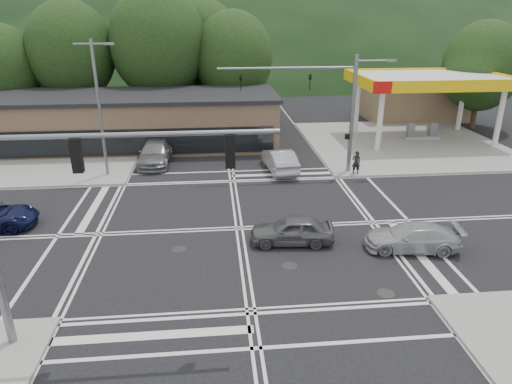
{
  "coord_description": "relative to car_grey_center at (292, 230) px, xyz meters",
  "views": [
    {
      "loc": [
        -1.2,
        -21.45,
        10.53
      ],
      "look_at": [
        1.03,
        1.53,
        1.4
      ],
      "focal_mm": 32.0,
      "sensor_mm": 36.0,
      "label": 1
    }
  ],
  "objects": [
    {
      "name": "car_grey_center",
      "position": [
        0.0,
        0.0,
        0.0
      ],
      "size": [
        4.16,
        1.96,
        1.38
      ],
      "primitive_type": "imported",
      "rotation": [
        0.0,
        0.0,
        -1.66
      ],
      "color": "#535457",
      "rests_on": "ground"
    },
    {
      "name": "car_queue_b",
      "position": [
        -0.07,
        21.73,
        0.06
      ],
      "size": [
        2.32,
        4.59,
        1.5
      ],
      "primitive_type": "imported",
      "rotation": [
        0.0,
        0.0,
        3.01
      ],
      "color": "silver",
      "rests_on": "ground"
    },
    {
      "name": "commercial_row",
      "position": [
        -10.46,
        18.84,
        1.31
      ],
      "size": [
        24.0,
        8.0,
        4.0
      ],
      "primitive_type": "cube",
      "color": "brown",
      "rests_on": "ground"
    },
    {
      "name": "car_northbound",
      "position": [
        -7.96,
        13.5,
        0.11
      ],
      "size": [
        2.37,
        5.57,
        1.6
      ],
      "primitive_type": "imported",
      "rotation": [
        0.0,
        0.0,
        -0.02
      ],
      "color": "slate",
      "rests_on": "ground"
    },
    {
      "name": "tree_n_c",
      "position": [
        -1.46,
        25.84,
        5.8
      ],
      "size": [
        7.6,
        7.6,
        10.87
      ],
      "color": "#382619",
      "rests_on": "ground"
    },
    {
      "name": "convenience_store",
      "position": [
        17.54,
        26.84,
        1.21
      ],
      "size": [
        10.0,
        6.0,
        3.8
      ],
      "primitive_type": "cube",
      "color": "#846B4F",
      "rests_on": "ground"
    },
    {
      "name": "pedestrian",
      "position": [
        6.04,
        9.34,
        0.27
      ],
      "size": [
        0.61,
        0.43,
        1.61
      ],
      "primitive_type": "imported",
      "rotation": [
        0.0,
        0.0,
        3.07
      ],
      "color": "black",
      "rests_on": "sidewalk_ne"
    },
    {
      "name": "tree_n_d",
      "position": [
        -22.46,
        24.84,
        5.15
      ],
      "size": [
        6.8,
        6.8,
        9.76
      ],
      "color": "#382619",
      "rests_on": "ground"
    },
    {
      "name": "streetlight_nw",
      "position": [
        -10.91,
        10.84,
        4.36
      ],
      "size": [
        2.5,
        0.25,
        9.0
      ],
      "color": "slate",
      "rests_on": "ground"
    },
    {
      "name": "signal_mast_ne",
      "position": [
        4.48,
        10.04,
        4.39
      ],
      "size": [
        11.65,
        0.3,
        8.0
      ],
      "color": "slate",
      "rests_on": "ground"
    },
    {
      "name": "ground",
      "position": [
        -2.46,
        1.84,
        -0.69
      ],
      "size": [
        120.0,
        120.0,
        0.0
      ],
      "primitive_type": "plane",
      "color": "black",
      "rests_on": "ground"
    },
    {
      "name": "car_silver_east",
      "position": [
        5.54,
        -1.2,
        -0.05
      ],
      "size": [
        4.63,
        2.43,
        1.28
      ],
      "primitive_type": "imported",
      "rotation": [
        0.0,
        0.0,
        -1.72
      ],
      "color": "#A2A4A9",
      "rests_on": "ground"
    },
    {
      "name": "car_queue_a",
      "position": [
        0.98,
        10.84,
        0.1
      ],
      "size": [
        2.17,
        4.93,
        1.58
      ],
      "primitive_type": "imported",
      "rotation": [
        0.0,
        0.0,
        3.25
      ],
      "color": "#A2A4A9",
      "rests_on": "ground"
    },
    {
      "name": "tree_n_a",
      "position": [
        -16.46,
        25.84,
        6.45
      ],
      "size": [
        8.0,
        8.0,
        11.75
      ],
      "color": "#382619",
      "rests_on": "ground"
    },
    {
      "name": "sidewalk_nw",
      "position": [
        -17.46,
        16.84,
        -0.61
      ],
      "size": [
        16.0,
        16.0,
        0.15
      ],
      "primitive_type": "cube",
      "color": "gray",
      "rests_on": "ground"
    },
    {
      "name": "hill_north",
      "position": [
        -2.46,
        91.84,
        -0.69
      ],
      "size": [
        252.0,
        126.0,
        140.0
      ],
      "primitive_type": "ellipsoid",
      "color": "black",
      "rests_on": "ground"
    },
    {
      "name": "tree_ne",
      "position": [
        21.54,
        21.84,
        5.15
      ],
      "size": [
        7.2,
        7.2,
        9.99
      ],
      "color": "#382619",
      "rests_on": "ground"
    },
    {
      "name": "gas_station_canopy",
      "position": [
        14.52,
        17.83,
        4.35
      ],
      "size": [
        12.32,
        8.34,
        5.75
      ],
      "color": "silver",
      "rests_on": "ground"
    },
    {
      "name": "signal_mast_sw",
      "position": [
        -8.85,
        -6.36,
        4.43
      ],
      "size": [
        9.14,
        0.28,
        8.0
      ],
      "color": "slate",
      "rests_on": "ground"
    },
    {
      "name": "tree_n_e",
      "position": [
        -4.46,
        29.84,
        6.45
      ],
      "size": [
        8.4,
        8.4,
        11.98
      ],
      "color": "#382619",
      "rests_on": "ground"
    },
    {
      "name": "tree_n_b",
      "position": [
        -8.46,
        25.84,
        7.1
      ],
      "size": [
        9.0,
        9.0,
        12.98
      ],
      "color": "#382619",
      "rests_on": "ground"
    },
    {
      "name": "sidewalk_ne",
      "position": [
        12.54,
        16.84,
        -0.61
      ],
      "size": [
        16.0,
        16.0,
        0.15
      ],
      "primitive_type": "cube",
      "color": "gray",
      "rests_on": "ground"
    }
  ]
}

